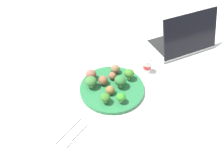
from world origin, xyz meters
TOP-DOWN VIEW (x-y plane):
  - ground_plane at (0.00, 0.00)m, footprint 4.00×4.00m
  - plate at (0.00, 0.00)m, footprint 0.28×0.28m
  - broccoli_floret_back_left at (-0.03, 0.02)m, footprint 0.05×0.05m
  - broccoli_floret_far_rim at (-0.09, 0.03)m, footprint 0.04×0.04m
  - broccoli_floret_center at (0.04, 0.08)m, footprint 0.04×0.04m
  - broccoli_floret_near_rim at (0.08, 0.03)m, footprint 0.04×0.04m
  - broccoli_floret_back_right at (0.05, -0.07)m, footprint 0.05×0.05m
  - meatball_front_left at (-0.04, -0.03)m, footprint 0.03×0.03m
  - meatball_near_rim at (0.01, -0.11)m, footprint 0.05×0.05m
  - meatball_back_right at (-0.08, -0.05)m, footprint 0.04×0.04m
  - meatball_back_left at (0.03, 0.02)m, footprint 0.04×0.04m
  - meatball_mid_right at (0.01, -0.04)m, footprint 0.04×0.04m
  - napkin at (0.26, 0.02)m, footprint 0.18×0.13m
  - fork at (0.27, 0.04)m, footprint 0.12×0.02m
  - knife at (0.27, 0.00)m, footprint 0.15×0.02m
  - yogurt_bottle at (-0.20, 0.05)m, footprint 0.04×0.04m
  - laptop at (-0.48, 0.08)m, footprint 0.38×0.34m

SIDE VIEW (x-z plane):
  - ground_plane at x=0.00m, z-range 0.00..0.00m
  - napkin at x=0.26m, z-range 0.00..0.01m
  - knife at x=0.27m, z-range 0.00..0.01m
  - fork at x=0.27m, z-range 0.00..0.01m
  - plate at x=0.00m, z-range 0.00..0.02m
  - meatball_front_left at x=-0.04m, z-range 0.02..0.05m
  - yogurt_bottle at x=-0.20m, z-range 0.00..0.07m
  - meatball_back_left at x=0.03m, z-range 0.02..0.05m
  - meatball_mid_right at x=0.01m, z-range 0.02..0.06m
  - meatball_back_right at x=-0.08m, z-range 0.02..0.06m
  - laptop at x=-0.48m, z-range -0.06..0.14m
  - meatball_near_rim at x=0.01m, z-range 0.02..0.06m
  - broccoli_floret_center at x=0.04m, z-range 0.02..0.07m
  - broccoli_floret_near_rim at x=0.08m, z-range 0.02..0.07m
  - broccoli_floret_back_right at x=0.05m, z-range 0.02..0.07m
  - broccoli_floret_far_rim at x=-0.09m, z-range 0.02..0.08m
  - broccoli_floret_back_left at x=-0.03m, z-range 0.02..0.08m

